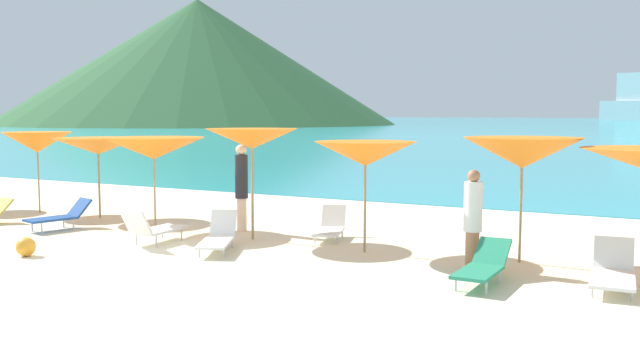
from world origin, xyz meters
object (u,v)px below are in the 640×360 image
Objects in this scene: lounge_chair_2 at (613,272)px; beach_ball at (26,247)px; umbrella_3 at (154,148)px; beachgoer_0 at (242,184)px; lounge_chair_6 at (483,265)px; umbrella_2 at (98,146)px; lounge_chair_3 at (330,227)px; umbrella_5 at (365,154)px; lounge_chair_0 at (60,216)px; lounge_chair_4 at (218,236)px; umbrella_6 at (522,153)px; umbrella_4 at (252,139)px; lounge_chair_1 at (153,228)px; beachgoer_1 at (473,217)px; umbrella_1 at (37,142)px.

beach_ball is (-9.66, -2.58, -0.08)m from lounge_chair_2.
umbrella_3 is 2.12m from beachgoer_0.
beachgoer_0 is at bearing 160.64° from lounge_chair_6.
umbrella_2 is 1.55× the size of lounge_chair_3.
lounge_chair_6 is at bearing -10.07° from umbrella_3.
lounge_chair_0 is at bearing -172.27° from umbrella_5.
umbrella_2 is 6.23× the size of beach_ball.
beach_ball is (-7.88, -1.96, -0.11)m from lounge_chair_6.
lounge_chair_6 is at bearing -165.80° from lounge_chair_2.
lounge_chair_6 is at bearing 32.75° from beachgoer_0.
umbrella_3 is at bearing 129.06° from lounge_chair_4.
lounge_chair_3 is (-3.98, 0.44, -1.67)m from umbrella_6.
umbrella_5 is at bearing -170.27° from umbrella_6.
umbrella_2 is 0.96× the size of umbrella_4.
lounge_chair_6 is at bearing 176.78° from lounge_chair_1.
umbrella_6 is 2.46m from lounge_chair_6.
lounge_chair_3 is 0.85× the size of beachgoer_1.
lounge_chair_1 is (1.14, -1.33, -1.50)m from umbrella_3.
umbrella_6 is at bearing -168.15° from lounge_chair_1.
umbrella_3 is 1.45× the size of lounge_chair_6.
lounge_chair_1 is (-6.81, -1.77, -1.59)m from umbrella_6.
umbrella_1 reaches higher than umbrella_3.
umbrella_4 reaches higher than beachgoer_1.
lounge_chair_6 is (12.33, -1.99, -1.56)m from umbrella_1.
umbrella_2 reaches higher than beachgoer_1.
lounge_chair_1 is at bearing -49.34° from umbrella_3.
umbrella_1 is 9.74m from umbrella_5.
lounge_chair_2 is (7.00, -0.84, -1.82)m from umbrella_4.
lounge_chair_0 is 0.96× the size of lounge_chair_2.
umbrella_2 reaches higher than lounge_chair_2.
lounge_chair_4 is at bearing -162.65° from umbrella_6.
umbrella_6 is 9.05m from beach_ball.
beachgoer_1 reaches higher than lounge_chair_3.
umbrella_6 is 1.30× the size of lounge_chair_4.
lounge_chair_3 is at bearing 32.18° from lounge_chair_0.
umbrella_4 is at bearing -176.09° from umbrella_6.
beachgoer_1 is at bearing -11.18° from umbrella_5.
lounge_chair_6 is at bearing -28.37° from lounge_chair_4.
umbrella_5 is 1.24× the size of beachgoer_1.
lounge_chair_4 is at bearing -140.27° from lounge_chair_3.
lounge_chair_3 is at bearing 143.06° from umbrella_5.
umbrella_2 is 10.41m from umbrella_6.
umbrella_2 is at bearing 163.27° from lounge_chair_3.
lounge_chair_2 is at bearing -5.55° from umbrella_1.
lounge_chair_1 reaches higher than lounge_chair_2.
umbrella_6 is 1.47× the size of lounge_chair_1.
umbrella_5 is 3.21m from lounge_chair_4.
lounge_chair_3 is (1.39, 0.81, -1.83)m from umbrella_4.
lounge_chair_2 is at bearing -6.81° from umbrella_4.
lounge_chair_0 is (2.63, -1.60, -1.54)m from umbrella_1.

